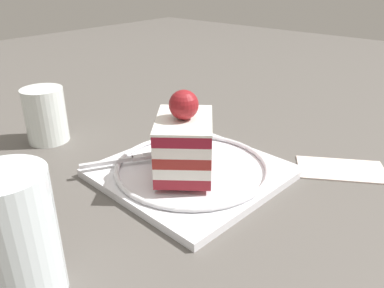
{
  "coord_description": "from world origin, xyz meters",
  "views": [
    {
      "loc": [
        0.37,
        0.3,
        0.26
      ],
      "look_at": [
        0.03,
        0.01,
        0.05
      ],
      "focal_mm": 35.91,
      "sensor_mm": 36.0,
      "label": 1
    }
  ],
  "objects_px": {
    "whipped_cream_dollop": "(195,128)",
    "fork": "(126,159)",
    "cake_slice": "(184,142)",
    "drink_glass_near": "(46,118)",
    "folded_napkin": "(342,169)",
    "drink_glass_far": "(18,246)",
    "dessert_plate": "(192,170)"
  },
  "relations": [
    {
      "from": "fork",
      "to": "drink_glass_far",
      "type": "xyz_separation_m",
      "value": [
        0.2,
        0.1,
        0.03
      ]
    },
    {
      "from": "fork",
      "to": "drink_glass_far",
      "type": "distance_m",
      "value": 0.22
    },
    {
      "from": "cake_slice",
      "to": "whipped_cream_dollop",
      "type": "distance_m",
      "value": 0.09
    },
    {
      "from": "cake_slice",
      "to": "drink_glass_far",
      "type": "distance_m",
      "value": 0.23
    },
    {
      "from": "drink_glass_near",
      "to": "folded_napkin",
      "type": "xyz_separation_m",
      "value": [
        -0.21,
        0.4,
        -0.04
      ]
    },
    {
      "from": "drink_glass_near",
      "to": "whipped_cream_dollop",
      "type": "bearing_deg",
      "value": 119.62
    },
    {
      "from": "cake_slice",
      "to": "fork",
      "type": "bearing_deg",
      "value": -67.0
    },
    {
      "from": "cake_slice",
      "to": "folded_napkin",
      "type": "relative_size",
      "value": 1.04
    },
    {
      "from": "cake_slice",
      "to": "drink_glass_far",
      "type": "relative_size",
      "value": 1.04
    },
    {
      "from": "drink_glass_near",
      "to": "dessert_plate",
      "type": "bearing_deg",
      "value": 103.89
    },
    {
      "from": "cake_slice",
      "to": "folded_napkin",
      "type": "height_order",
      "value": "cake_slice"
    },
    {
      "from": "drink_glass_near",
      "to": "drink_glass_far",
      "type": "relative_size",
      "value": 0.73
    },
    {
      "from": "cake_slice",
      "to": "fork",
      "type": "xyz_separation_m",
      "value": [
        0.03,
        -0.08,
        -0.04
      ]
    },
    {
      "from": "dessert_plate",
      "to": "whipped_cream_dollop",
      "type": "distance_m",
      "value": 0.08
    },
    {
      "from": "whipped_cream_dollop",
      "to": "fork",
      "type": "relative_size",
      "value": 0.45
    },
    {
      "from": "whipped_cream_dollop",
      "to": "folded_napkin",
      "type": "xyz_separation_m",
      "value": [
        -0.09,
        0.19,
        -0.04
      ]
    },
    {
      "from": "drink_glass_near",
      "to": "cake_slice",
      "type": "bearing_deg",
      "value": 99.88
    },
    {
      "from": "dessert_plate",
      "to": "cake_slice",
      "type": "xyz_separation_m",
      "value": [
        0.02,
        0.0,
        0.05
      ]
    },
    {
      "from": "fork",
      "to": "drink_glass_near",
      "type": "xyz_separation_m",
      "value": [
        0.01,
        -0.18,
        0.02
      ]
    },
    {
      "from": "whipped_cream_dollop",
      "to": "drink_glass_far",
      "type": "height_order",
      "value": "drink_glass_far"
    },
    {
      "from": "cake_slice",
      "to": "drink_glass_near",
      "type": "distance_m",
      "value": 0.26
    },
    {
      "from": "drink_glass_far",
      "to": "folded_napkin",
      "type": "distance_m",
      "value": 0.41
    },
    {
      "from": "whipped_cream_dollop",
      "to": "fork",
      "type": "xyz_separation_m",
      "value": [
        0.11,
        -0.03,
        -0.02
      ]
    },
    {
      "from": "cake_slice",
      "to": "fork",
      "type": "height_order",
      "value": "cake_slice"
    },
    {
      "from": "whipped_cream_dollop",
      "to": "fork",
      "type": "height_order",
      "value": "whipped_cream_dollop"
    },
    {
      "from": "dessert_plate",
      "to": "drink_glass_near",
      "type": "relative_size",
      "value": 2.67
    },
    {
      "from": "dessert_plate",
      "to": "drink_glass_far",
      "type": "bearing_deg",
      "value": 5.64
    },
    {
      "from": "dessert_plate",
      "to": "drink_glass_far",
      "type": "xyz_separation_m",
      "value": [
        0.25,
        0.02,
        0.04
      ]
    },
    {
      "from": "whipped_cream_dollop",
      "to": "dessert_plate",
      "type": "bearing_deg",
      "value": 37.16
    },
    {
      "from": "fork",
      "to": "drink_glass_far",
      "type": "height_order",
      "value": "drink_glass_far"
    },
    {
      "from": "cake_slice",
      "to": "drink_glass_near",
      "type": "bearing_deg",
      "value": -80.12
    },
    {
      "from": "fork",
      "to": "drink_glass_near",
      "type": "height_order",
      "value": "drink_glass_near"
    }
  ]
}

